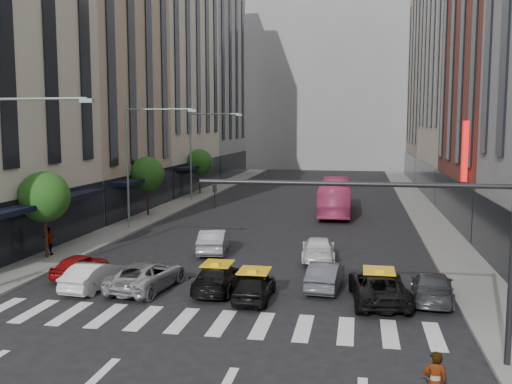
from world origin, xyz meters
The scene contains 30 objects.
ground centered at (0.00, 0.00, 0.00)m, with size 160.00×160.00×0.00m, color black.
sidewalk_left centered at (-11.50, 30.00, 0.07)m, with size 3.00×96.00×0.15m, color slate.
sidewalk_right centered at (11.50, 30.00, 0.07)m, with size 3.00×96.00×0.15m, color slate.
building_left_b centered at (-17.00, 28.00, 12.00)m, with size 8.00×16.00×24.00m, color tan.
building_left_c centered at (-17.00, 46.00, 18.00)m, with size 8.00×20.00×36.00m, color beige.
building_left_d centered at (-17.00, 65.00, 15.00)m, with size 8.00×18.00×30.00m, color gray.
building_right_c centered at (17.00, 46.00, 20.00)m, with size 8.00×20.00×40.00m, color beige.
building_right_d centered at (17.00, 65.00, 14.00)m, with size 8.00×18.00×28.00m, color tan.
building_far centered at (0.00, 85.00, 18.00)m, with size 30.00×10.00×36.00m, color gray.
tree_near centered at (-11.80, 10.00, 3.65)m, with size 2.88×2.88×4.95m.
tree_mid centered at (-11.80, 26.00, 3.65)m, with size 2.88×2.88×4.95m.
tree_far centered at (-11.80, 42.00, 3.65)m, with size 2.88×2.88×4.95m.
streetlamp_near centered at (-10.04, 4.00, 5.90)m, with size 5.38×0.25×9.00m.
streetlamp_mid centered at (-10.04, 20.00, 5.90)m, with size 5.38×0.25×9.00m.
streetlamp_far centered at (-10.04, 36.00, 5.90)m, with size 5.38×0.25×9.00m.
traffic_signal centered at (7.69, -1.00, 4.47)m, with size 10.10×0.20×6.00m.
liberty_sign centered at (12.60, 20.00, 6.00)m, with size 0.30×0.70×4.00m.
car_red centered at (-8.07, 6.80, 0.61)m, with size 1.44×3.59×1.22m, color maroon.
car_white_front centered at (-6.41, 4.96, 0.65)m, with size 1.37×3.92×1.29m, color #BDBDBD.
car_silver centered at (-3.95, 5.34, 0.68)m, with size 2.25×4.89×1.36m, color #9F9FA5.
taxi_left centered at (-0.60, 5.68, 0.64)m, with size 1.80×4.42×1.28m, color black.
taxi_center centered at (1.32, 4.63, 0.65)m, with size 1.54×3.83×1.31m, color black.
car_grey_mid centered at (4.30, 6.92, 0.66)m, with size 1.39×3.99×1.31m, color #45484E.
taxi_right centered at (6.70, 5.27, 0.70)m, with size 2.32×5.03×1.40m, color black.
car_grey_curb centered at (9.01, 5.88, 0.64)m, with size 1.80×4.42×1.28m, color #373A3E.
car_row2_left centered at (-2.82, 13.53, 0.73)m, with size 1.56×4.46×1.47m, color #A9AAAF.
car_row2_right centered at (3.55, 12.79, 0.66)m, with size 1.85×4.56×1.32m, color white.
bus centered at (3.78, 30.19, 1.54)m, with size 2.59×11.06×3.08m, color #D43E76.
rider centered at (7.79, -4.88, 1.85)m, with size 0.61×0.40×1.68m, color gray.
pedestrian_far centered at (-11.95, 10.53, 0.97)m, with size 0.97×0.40×1.65m, color gray.
Camera 1 is at (5.76, -19.42, 7.64)m, focal length 40.00 mm.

